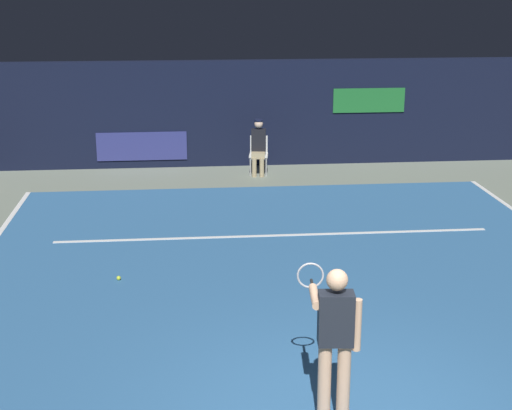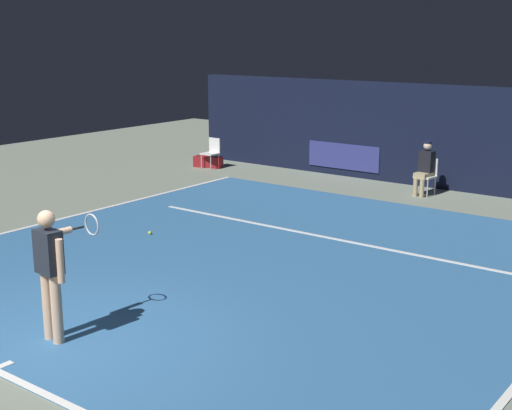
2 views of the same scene
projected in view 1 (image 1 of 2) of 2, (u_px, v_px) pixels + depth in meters
ground_plane at (288, 274)px, 12.19m from camera, size 30.18×30.18×0.00m
court_surface at (288, 273)px, 12.19m from camera, size 10.12×10.56×0.01m
line_service at (274, 236)px, 13.96m from camera, size 7.90×0.10×0.01m
back_wall at (248, 113)px, 19.01m from camera, size 15.03×0.33×2.60m
tennis_player at (335, 336)px, 7.84m from camera, size 0.55×0.96×1.73m
line_judge_on_chair at (259, 146)px, 18.19m from camera, size 0.49×0.57×1.32m
tennis_ball at (119, 278)px, 11.89m from camera, size 0.07×0.07×0.07m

